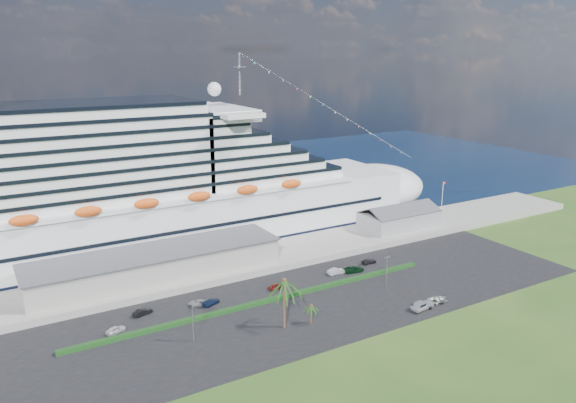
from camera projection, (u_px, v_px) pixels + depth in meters
ground at (336, 324)px, 115.83m from camera, size 420.00×420.00×0.00m
asphalt_lot at (307, 304)px, 124.95m from camera, size 140.00×38.00×0.12m
wharf at (249, 260)px, 148.84m from camera, size 240.00×20.00×1.80m
water at (148, 191)px, 223.89m from camera, size 420.00×160.00×0.02m
cruise_ship at (139, 193)px, 154.10m from camera, size 191.00×38.00×54.00m
terminal_building at (156, 263)px, 135.51m from camera, size 61.00×15.00×6.30m
port_shed at (399, 218)px, 173.41m from camera, size 24.00×12.31×7.37m
flagpole at (442, 198)px, 181.24m from camera, size 1.08×0.16×12.00m
hedge at (265, 301)px, 125.06m from camera, size 88.00×1.10×0.90m
lamp_post_left at (193, 317)px, 107.35m from camera, size 1.60×0.35×8.27m
lamp_post_right at (387, 269)px, 130.88m from camera, size 1.60×0.35×8.27m
palm_tall at (284, 286)px, 111.84m from camera, size 8.82×8.82×11.13m
palm_short at (311, 308)px, 114.74m from camera, size 3.53×3.53×4.56m
parked_car_0 at (116, 330)px, 111.87m from camera, size 4.43×3.02×1.40m
parked_car_1 at (142, 312)px, 119.35m from camera, size 4.46×2.54×1.39m
parked_car_2 at (202, 303)px, 123.83m from camera, size 5.23×3.25×1.35m
parked_car_3 at (211, 302)px, 124.18m from camera, size 4.92×3.44×1.32m
parked_car_4 at (276, 286)px, 132.47m from camera, size 4.21×2.39×1.35m
parked_car_5 at (336, 271)px, 141.14m from camera, size 4.75×1.93×1.53m
parked_car_6 at (354, 269)px, 142.47m from camera, size 5.77×3.43×1.50m
parked_car_7 at (369, 261)px, 148.04m from camera, size 4.29×1.75×1.24m
pickup_truck at (422, 306)px, 121.59m from camera, size 5.49×2.56×1.87m
boat_trailer at (438, 299)px, 124.69m from camera, size 5.65×4.07×1.57m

